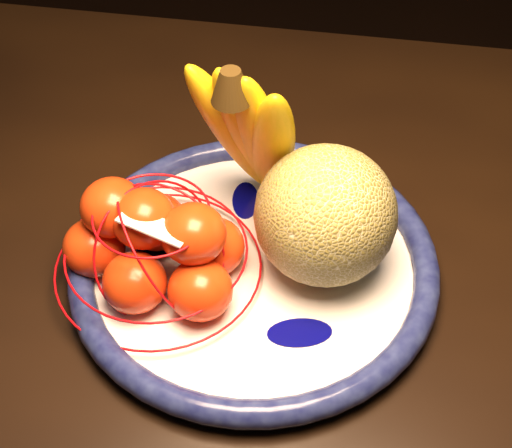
% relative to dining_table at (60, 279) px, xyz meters
% --- Properties ---
extents(dining_table, '(1.65, 1.06, 0.79)m').
position_rel_dining_table_xyz_m(dining_table, '(0.00, 0.00, 0.00)').
color(dining_table, black).
rests_on(dining_table, ground).
extents(fruit_bowl, '(0.40, 0.40, 0.03)m').
position_rel_dining_table_xyz_m(fruit_bowl, '(0.25, -0.00, 0.10)').
color(fruit_bowl, white).
rests_on(fruit_bowl, dining_table).
extents(cantaloupe, '(0.15, 0.15, 0.15)m').
position_rel_dining_table_xyz_m(cantaloupe, '(0.32, 0.02, 0.17)').
color(cantaloupe, olive).
rests_on(cantaloupe, fruit_bowl).
extents(banana_bunch, '(0.15, 0.15, 0.24)m').
position_rel_dining_table_xyz_m(banana_bunch, '(0.23, 0.08, 0.22)').
color(banana_bunch, yellow).
rests_on(banana_bunch, fruit_bowl).
extents(mandarin_bag, '(0.29, 0.29, 0.14)m').
position_rel_dining_table_xyz_m(mandarin_bag, '(0.15, -0.04, 0.15)').
color(mandarin_bag, '#FF4614').
rests_on(mandarin_bag, fruit_bowl).
extents(price_tag, '(0.08, 0.04, 0.01)m').
position_rel_dining_table_xyz_m(price_tag, '(0.16, -0.06, 0.20)').
color(price_tag, white).
rests_on(price_tag, mandarin_bag).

